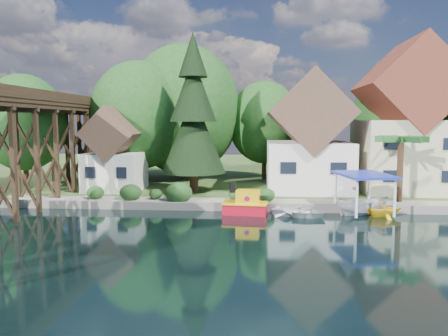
# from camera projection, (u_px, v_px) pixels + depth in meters

# --- Properties ---
(ground) EXTENTS (140.00, 140.00, 0.00)m
(ground) POSITION_uv_depth(u_px,v_px,m) (218.00, 238.00, 25.85)
(ground) COLOR black
(ground) RESTS_ON ground
(bank) EXTENTS (140.00, 52.00, 0.50)m
(bank) POSITION_uv_depth(u_px,v_px,m) (241.00, 171.00, 59.53)
(bank) COLOR #334D1E
(bank) RESTS_ON ground
(seawall) EXTENTS (60.00, 0.40, 0.62)m
(seawall) POSITION_uv_depth(u_px,v_px,m) (279.00, 208.00, 33.44)
(seawall) COLOR slate
(seawall) RESTS_ON ground
(promenade) EXTENTS (50.00, 2.60, 0.06)m
(promenade) POSITION_uv_depth(u_px,v_px,m) (304.00, 202.00, 34.54)
(promenade) COLOR gray
(promenade) RESTS_ON bank
(trestle_bridge) EXTENTS (4.12, 44.18, 9.30)m
(trestle_bridge) POSITION_uv_depth(u_px,v_px,m) (5.00, 143.00, 31.68)
(trestle_bridge) COLOR black
(trestle_bridge) RESTS_ON ground
(house_left) EXTENTS (7.64, 8.64, 11.02)m
(house_left) POSITION_uv_depth(u_px,v_px,m) (308.00, 140.00, 40.62)
(house_left) COLOR white
(house_left) RESTS_ON bank
(house_center) EXTENTS (8.65, 9.18, 13.89)m
(house_center) POSITION_uv_depth(u_px,v_px,m) (407.00, 127.00, 40.28)
(house_center) COLOR beige
(house_center) RESTS_ON bank
(shed) EXTENTS (5.09, 5.40, 7.85)m
(shed) POSITION_uv_depth(u_px,v_px,m) (115.00, 155.00, 40.69)
(shed) COLOR white
(shed) RESTS_ON bank
(bg_trees) EXTENTS (49.90, 13.30, 10.57)m
(bg_trees) POSITION_uv_depth(u_px,v_px,m) (246.00, 118.00, 46.08)
(bg_trees) COLOR #382314
(bg_trees) RESTS_ON bank
(shrubs) EXTENTS (15.76, 2.47, 1.70)m
(shrubs) POSITION_uv_depth(u_px,v_px,m) (172.00, 192.00, 35.26)
(shrubs) COLOR #173D16
(shrubs) RESTS_ON bank
(conifer) EXTENTS (5.81, 5.81, 14.32)m
(conifer) POSITION_uv_depth(u_px,v_px,m) (193.00, 116.00, 39.29)
(conifer) COLOR #382314
(conifer) RESTS_ON bank
(palm_tree) EXTENTS (4.80, 4.80, 5.57)m
(palm_tree) POSITION_uv_depth(u_px,v_px,m) (401.00, 141.00, 34.18)
(palm_tree) COLOR #382314
(palm_tree) RESTS_ON bank
(tugboat) EXTENTS (3.46, 2.13, 2.39)m
(tugboat) POSITION_uv_depth(u_px,v_px,m) (246.00, 204.00, 32.56)
(tugboat) COLOR #B00B1F
(tugboat) RESTS_ON ground
(boat_white_a) EXTENTS (4.79, 4.13, 0.83)m
(boat_white_a) POSITION_uv_depth(u_px,v_px,m) (299.00, 210.00, 31.87)
(boat_white_a) COLOR white
(boat_white_a) RESTS_ON ground
(boat_canopy) EXTENTS (4.08, 5.31, 3.10)m
(boat_canopy) POSITION_uv_depth(u_px,v_px,m) (363.00, 198.00, 32.01)
(boat_canopy) COLOR silver
(boat_canopy) RESTS_ON ground
(boat_yellow) EXTENTS (2.97, 2.62, 1.46)m
(boat_yellow) POSITION_uv_depth(u_px,v_px,m) (382.00, 207.00, 31.57)
(boat_yellow) COLOR yellow
(boat_yellow) RESTS_ON ground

